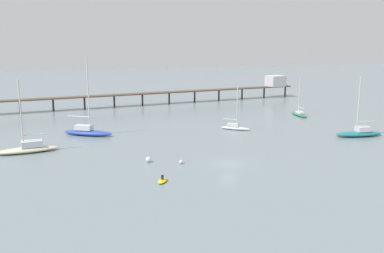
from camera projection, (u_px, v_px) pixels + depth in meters
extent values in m
plane|color=gray|center=(228.00, 164.00, 64.03)|extent=(400.00, 400.00, 0.00)
cube|color=brown|center=(156.00, 93.00, 119.43)|extent=(87.67, 15.57, 0.30)
cylinder|color=#38332D|center=(20.00, 107.00, 106.09)|extent=(0.50, 0.50, 3.11)
cylinder|color=#38332D|center=(53.00, 105.00, 109.13)|extent=(0.50, 0.50, 3.11)
cylinder|color=#38332D|center=(85.00, 103.00, 112.17)|extent=(0.50, 0.50, 3.11)
cylinder|color=#38332D|center=(114.00, 101.00, 115.21)|extent=(0.50, 0.50, 3.11)
cylinder|color=#38332D|center=(142.00, 100.00, 118.25)|extent=(0.50, 0.50, 3.11)
cylinder|color=#38332D|center=(169.00, 98.00, 121.29)|extent=(0.50, 0.50, 3.11)
cylinder|color=#38332D|center=(195.00, 97.00, 124.34)|extent=(0.50, 0.50, 3.11)
cylinder|color=#38332D|center=(219.00, 95.00, 127.38)|extent=(0.50, 0.50, 3.11)
cylinder|color=#38332D|center=(242.00, 94.00, 130.42)|extent=(0.50, 0.50, 3.11)
cylinder|color=#38332D|center=(264.00, 93.00, 133.46)|extent=(0.50, 0.50, 3.11)
cylinder|color=#38332D|center=(285.00, 91.00, 136.50)|extent=(0.50, 0.50, 3.11)
cube|color=silver|center=(275.00, 81.00, 134.31)|extent=(5.46, 5.46, 3.25)
ellipsoid|color=#1E727A|center=(359.00, 134.00, 81.61)|extent=(9.41, 3.60, 0.95)
cube|color=silver|center=(363.00, 129.00, 81.52)|extent=(2.54, 2.07, 0.95)
cylinder|color=silver|center=(359.00, 104.00, 80.38)|extent=(0.23, 0.23, 10.45)
cylinder|color=silver|center=(366.00, 122.00, 81.32)|extent=(3.49, 0.57, 0.18)
ellipsoid|color=beige|center=(27.00, 150.00, 70.19)|extent=(10.27, 4.15, 0.90)
cube|color=silver|center=(32.00, 144.00, 70.31)|extent=(3.51, 2.30, 1.02)
cylinder|color=silver|center=(21.00, 114.00, 68.77)|extent=(0.24, 0.24, 11.02)
cylinder|color=silver|center=(34.00, 135.00, 70.20)|extent=(3.52, 0.76, 0.19)
ellipsoid|color=#2D4CB7|center=(88.00, 133.00, 82.36)|extent=(9.83, 6.85, 1.06)
cube|color=silver|center=(84.00, 127.00, 82.34)|extent=(3.64, 3.03, 0.94)
cylinder|color=silver|center=(88.00, 93.00, 80.70)|extent=(0.24, 0.24, 14.16)
cylinder|color=silver|center=(79.00, 117.00, 82.13)|extent=(3.99, 2.30, 0.19)
ellipsoid|color=#287F4C|center=(299.00, 114.00, 103.03)|extent=(2.07, 6.95, 0.59)
cube|color=silver|center=(300.00, 113.00, 102.39)|extent=(1.36, 2.59, 0.50)
cylinder|color=silver|center=(299.00, 96.00, 102.44)|extent=(0.20, 0.20, 8.41)
cylinder|color=silver|center=(301.00, 108.00, 101.65)|extent=(0.27, 2.79, 0.16)
ellipsoid|color=white|center=(235.00, 128.00, 87.48)|extent=(5.78, 4.76, 0.63)
cube|color=silver|center=(233.00, 125.00, 87.52)|extent=(2.41, 2.13, 0.68)
cylinder|color=silver|center=(237.00, 107.00, 86.48)|extent=(0.19, 0.19, 8.12)
cylinder|color=silver|center=(230.00, 119.00, 87.53)|extent=(2.45, 1.86, 0.16)
ellipsoid|color=yellow|center=(162.00, 181.00, 56.03)|extent=(2.05, 2.61, 0.35)
cylinder|color=#26262D|center=(162.00, 177.00, 55.94)|extent=(0.49, 0.49, 0.55)
sphere|color=tan|center=(162.00, 174.00, 55.86)|extent=(0.24, 0.24, 0.24)
sphere|color=silver|center=(148.00, 159.00, 64.84)|extent=(0.83, 0.83, 0.83)
sphere|color=silver|center=(181.00, 162.00, 63.99)|extent=(0.60, 0.60, 0.60)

